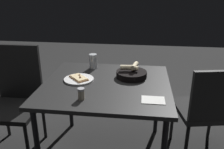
# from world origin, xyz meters

# --- Properties ---
(dining_table) EXTENTS (1.01, 0.94, 0.70)m
(dining_table) POSITION_xyz_m (0.00, 0.00, 0.64)
(dining_table) COLOR black
(dining_table) RESTS_ON ground
(pizza_plate) EXTENTS (0.24, 0.24, 0.04)m
(pizza_plate) POSITION_xyz_m (0.23, -0.03, 0.71)
(pizza_plate) COLOR white
(pizza_plate) RESTS_ON dining_table
(bread_basket) EXTENTS (0.26, 0.26, 0.11)m
(bread_basket) POSITION_xyz_m (-0.19, -0.15, 0.74)
(bread_basket) COLOR black
(bread_basket) RESTS_ON dining_table
(beer_glass) EXTENTS (0.07, 0.07, 0.13)m
(beer_glass) POSITION_xyz_m (0.17, -0.33, 0.76)
(beer_glass) COLOR silver
(beer_glass) RESTS_ON dining_table
(pepper_shaker) EXTENTS (0.05, 0.05, 0.08)m
(pepper_shaker) POSITION_xyz_m (0.13, 0.30, 0.74)
(pepper_shaker) COLOR #BFB299
(pepper_shaker) RESTS_ON dining_table
(napkin) EXTENTS (0.16, 0.12, 0.00)m
(napkin) POSITION_xyz_m (-0.36, 0.26, 0.70)
(napkin) COLOR white
(napkin) RESTS_ON dining_table
(chair_near) EXTENTS (0.52, 0.52, 0.86)m
(chair_near) POSITION_xyz_m (-0.83, -0.08, 0.50)
(chair_near) COLOR #242424
(chair_near) RESTS_ON ground
(chair_far) EXTENTS (0.45, 0.45, 0.94)m
(chair_far) POSITION_xyz_m (0.83, -0.07, 0.52)
(chair_far) COLOR black
(chair_far) RESTS_ON ground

